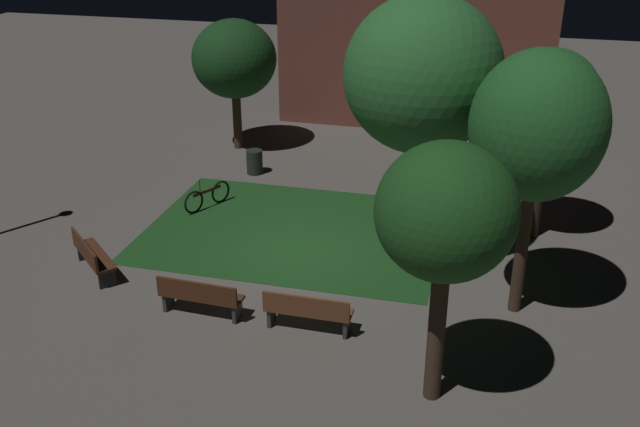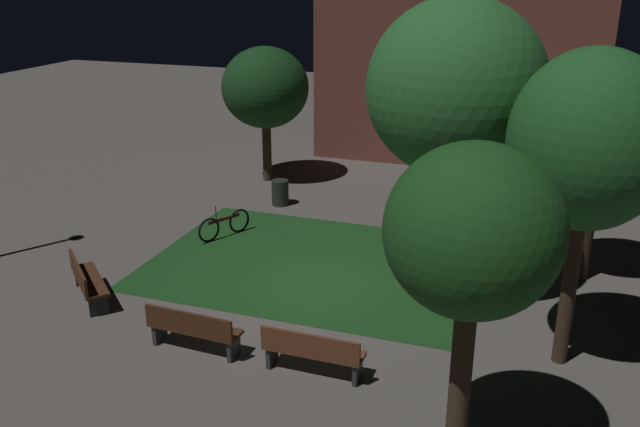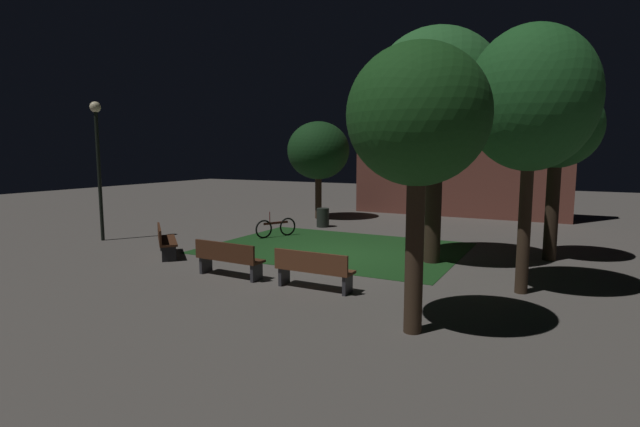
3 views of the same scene
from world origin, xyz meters
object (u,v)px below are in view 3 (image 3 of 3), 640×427
Objects in this scene: bench_lawn_edge at (165,240)px; bicycle at (276,228)px; tree_right_canopy at (318,151)px; bench_corner at (313,269)px; trash_bin at (323,218)px; bench_by_lamp at (228,258)px; lamp_post_near_wall at (98,147)px; tree_near_wall at (531,100)px; tree_back_left at (557,129)px; tree_back_right at (437,98)px; tree_left_canopy at (418,118)px.

bench_lawn_edge is 4.33m from bicycle.
bicycle is at bearing -79.59° from tree_right_canopy.
trash_bin is (-3.92, 8.09, -0.10)m from bench_corner.
bench_by_lamp is 0.42× the size of tree_right_canopy.
lamp_post_near_wall reaches higher than tree_right_canopy.
tree_near_wall is 1.28× the size of tree_right_canopy.
tree_right_canopy is 10.80m from tree_back_left.
tree_back_right is 5.48m from tree_left_canopy.
bench_by_lamp is at bearing -74.13° from tree_right_canopy.
tree_right_canopy is 5.79m from bicycle.
tree_back_right is at bearing 44.31° from bench_by_lamp.
trash_bin is (-8.41, 2.42, -3.28)m from tree_back_left.
tree_back_left reaches higher than trash_bin.
tree_back_left is at bearing 83.95° from tree_near_wall.
tree_right_canopy is (-9.36, 8.38, -1.02)m from tree_near_wall.
tree_back_right is 8.07m from trash_bin.
bicycle is at bearing 110.85° from bench_by_lamp.
tree_back_left is 3.26× the size of bicycle.
tree_left_canopy reaches higher than lamp_post_near_wall.
tree_near_wall is 3.64m from tree_left_canopy.
bench_corner is at bearing -11.79° from lamp_post_near_wall.
tree_back_right reaches higher than tree_back_left.
bench_corner is 5.78m from tree_near_wall.
bicycle is (1.17, 4.17, -0.14)m from bench_lawn_edge.
tree_right_canopy is at bearing 138.15° from tree_near_wall.
tree_left_canopy is (7.95, -11.70, 0.50)m from tree_right_canopy.
lamp_post_near_wall is (-11.96, 3.36, -0.40)m from tree_left_canopy.
tree_near_wall is 3.76× the size of bicycle.
bench_lawn_edge reaches higher than trash_bin.
bench_lawn_edge is 0.26× the size of tree_back_right.
bench_corner is 0.38× the size of tree_left_canopy.
tree_left_canopy is at bearing -113.09° from tree_near_wall.
bicycle is at bearing 33.79° from lamp_post_near_wall.
bench_corner and bench_lawn_edge have the same top height.
bench_lawn_edge is at bearing 168.96° from bench_corner.
lamp_post_near_wall is at bearing 179.79° from tree_near_wall.
tree_near_wall is 9.82m from bicycle.
bench_corner is at bearing -50.40° from bicycle.
bench_by_lamp is 3.34m from bench_lawn_edge.
bicycle is at bearing 129.60° from bench_corner.
tree_near_wall reaches higher than lamp_post_near_wall.
trash_bin is at bearing 101.01° from bench_by_lamp.
bench_by_lamp is 7.62m from tree_near_wall.
bench_corner is 0.38× the size of lamp_post_near_wall.
tree_back_right reaches higher than bench_corner.
lamp_post_near_wall reaches higher than bench_corner.
bicycle is at bearing 136.47° from tree_left_canopy.
trash_bin is (1.35, -2.18, -2.69)m from tree_right_canopy.
tree_near_wall is 10.79m from trash_bin.
bench_corner is 11.83m from tree_right_canopy.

